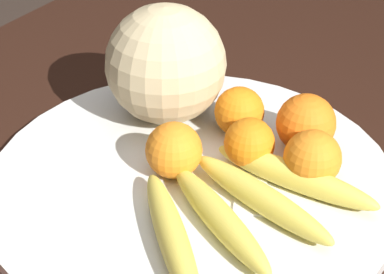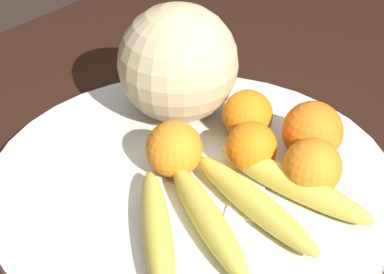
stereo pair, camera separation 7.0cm
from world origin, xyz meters
TOP-DOWN VIEW (x-y plane):
  - kitchen_table at (0.00, 0.00)m, footprint 1.45×0.94m
  - fruit_bowl at (-0.08, 0.03)m, footprint 0.46×0.46m
  - melon at (-0.16, -0.06)m, footprint 0.15×0.15m
  - banana_bunch at (-0.04, 0.11)m, footprint 0.25×0.24m
  - orange_front_left at (-0.19, 0.12)m, footprint 0.07×0.07m
  - orange_front_right at (-0.18, 0.04)m, footprint 0.06×0.06m
  - orange_mid_center at (-0.13, 0.15)m, footprint 0.06×0.06m
  - orange_back_left at (-0.07, 0.01)m, footprint 0.06×0.06m
  - orange_back_right at (-0.13, 0.08)m, footprint 0.06×0.06m
  - produce_tag at (-0.09, 0.10)m, footprint 0.10×0.07m

SIDE VIEW (x-z plane):
  - kitchen_table at x=0.00m, z-range 0.28..1.02m
  - fruit_bowl at x=-0.08m, z-range 0.75..0.76m
  - produce_tag at x=-0.09m, z-range 0.76..0.76m
  - banana_bunch at x=-0.04m, z-range 0.76..0.79m
  - orange_back_right at x=-0.13m, z-range 0.76..0.82m
  - orange_front_right at x=-0.18m, z-range 0.76..0.82m
  - orange_mid_center at x=-0.13m, z-range 0.76..0.82m
  - orange_back_left at x=-0.07m, z-range 0.76..0.82m
  - orange_front_left at x=-0.19m, z-range 0.76..0.83m
  - melon at x=-0.16m, z-range 0.76..0.91m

